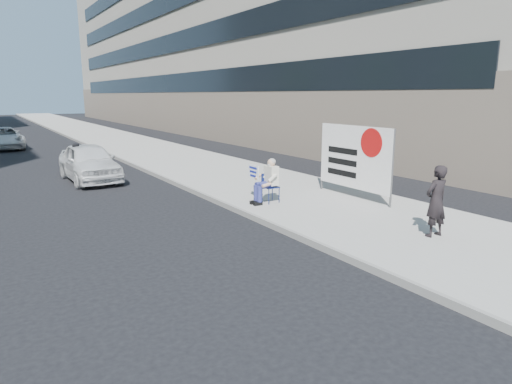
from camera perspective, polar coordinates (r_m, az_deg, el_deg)
ground at (r=8.69m, az=3.02°, el=-9.94°), size 160.00×160.00×0.00m
near_sidewalk at (r=28.16m, az=-13.59°, el=5.25°), size 5.00×120.00×0.15m
near_building at (r=44.76m, az=-2.42°, el=20.72°), size 14.00×70.00×20.00m
seated_protester at (r=13.23m, az=1.38°, el=1.69°), size 0.83×1.12×1.31m
pedestrian_woman at (r=10.82m, az=21.59°, el=-1.07°), size 0.59×0.40×1.61m
protest_banner at (r=14.15m, az=12.18°, el=4.27°), size 0.08×3.06×2.20m
white_sedan_near at (r=18.65m, az=-20.14°, el=3.53°), size 1.82×4.29×1.45m
white_sedan_far at (r=32.03m, az=-29.10°, el=5.90°), size 2.26×4.77×1.32m
motorcycle at (r=18.95m, az=-21.34°, el=3.30°), size 0.71×2.04×1.42m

